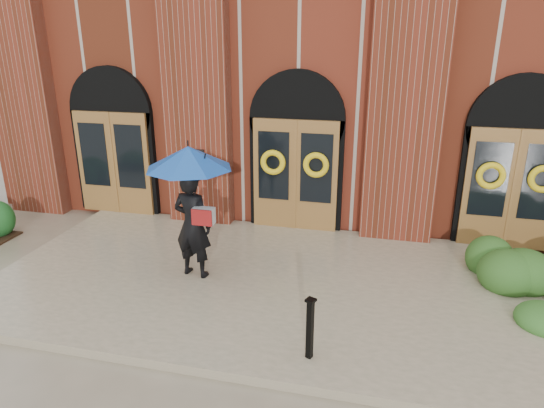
% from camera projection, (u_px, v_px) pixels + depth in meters
% --- Properties ---
extents(ground, '(90.00, 90.00, 0.00)m').
position_uv_depth(ground, '(265.00, 290.00, 8.80)').
color(ground, gray).
rests_on(ground, ground).
extents(landing, '(10.00, 5.30, 0.15)m').
position_uv_depth(landing, '(267.00, 282.00, 8.91)').
color(landing, tan).
rests_on(landing, ground).
extents(church_building, '(16.20, 12.53, 7.00)m').
position_uv_depth(church_building, '(332.00, 62.00, 15.67)').
color(church_building, maroon).
rests_on(church_building, ground).
extents(man_with_umbrella, '(1.75, 1.75, 2.44)m').
position_uv_depth(man_with_umbrella, '(191.00, 187.00, 8.48)').
color(man_with_umbrella, black).
rests_on(man_with_umbrella, landing).
extents(metal_post, '(0.16, 0.16, 0.92)m').
position_uv_depth(metal_post, '(310.00, 327.00, 6.58)').
color(metal_post, black).
rests_on(metal_post, landing).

